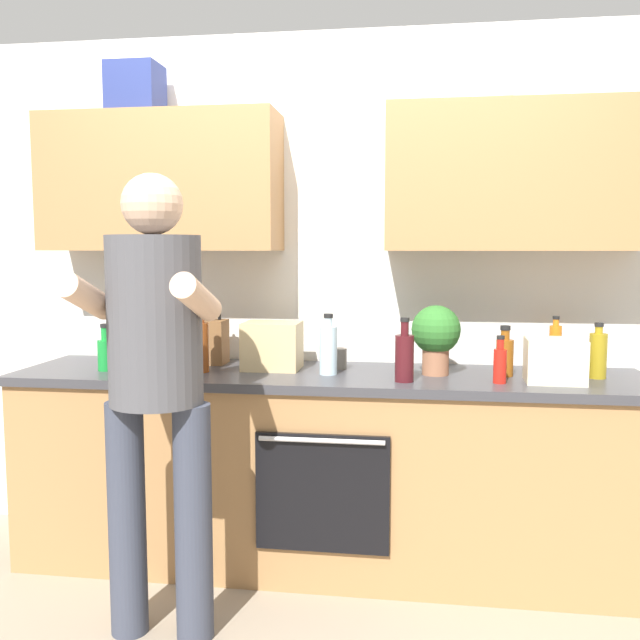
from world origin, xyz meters
name	(u,v)px	position (x,y,z in m)	size (l,w,h in m)	color
ground_plane	(326,563)	(0.00, 0.00, 0.00)	(12.00, 12.00, 0.00)	gray
back_wall_unit	(333,241)	(0.00, 0.27, 1.50)	(4.00, 0.38, 2.50)	silver
counter	(326,469)	(0.00, 0.00, 0.45)	(2.84, 0.67, 0.90)	#A37547
person_standing	(156,369)	(-0.54, -0.68, 1.02)	(0.49, 0.45, 1.73)	#383D4C
bottle_vinegar	(201,345)	(-0.57, -0.06, 1.03)	(0.08, 0.08, 0.30)	brown
bottle_soda	(105,353)	(-1.01, -0.09, 0.98)	(0.07, 0.07, 0.22)	#198C33
bottle_syrup	(505,355)	(0.79, 0.03, 0.99)	(0.08, 0.08, 0.22)	#8C4C14
bottle_water	(328,349)	(0.01, -0.04, 1.02)	(0.08, 0.08, 0.27)	silver
bottle_juice	(555,347)	(1.03, 0.20, 1.01)	(0.06, 0.06, 0.25)	orange
bottle_wine	(404,356)	(0.35, -0.16, 1.01)	(0.08, 0.08, 0.27)	#471419
bottle_oil	(598,355)	(1.18, 0.04, 1.00)	(0.07, 0.07, 0.24)	olive
bottle_hotsauce	(500,364)	(0.75, -0.14, 0.98)	(0.05, 0.05, 0.20)	red
cup_stoneware	(339,359)	(0.05, 0.11, 0.95)	(0.07, 0.07, 0.10)	slate
cup_tea	(132,361)	(-0.87, -0.12, 0.95)	(0.08, 0.08, 0.11)	#33598C
knife_block	(216,342)	(-0.57, 0.17, 1.01)	(0.10, 0.14, 0.27)	brown
potted_herb	(436,334)	(0.49, 0.02, 1.08)	(0.22, 0.22, 0.31)	#9E6647
grocery_bag_bread	(272,346)	(-0.26, 0.06, 1.01)	(0.26, 0.21, 0.22)	tan
grocery_bag_rice	(555,361)	(0.98, -0.09, 0.99)	(0.24, 0.19, 0.18)	beige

